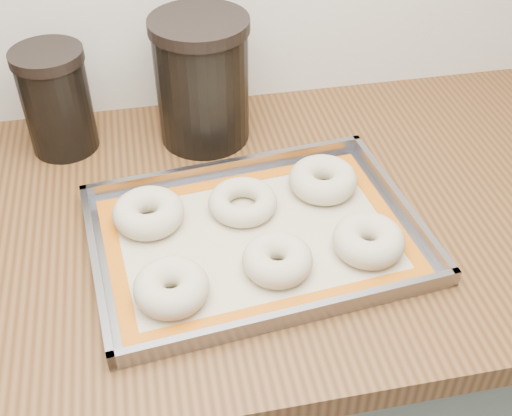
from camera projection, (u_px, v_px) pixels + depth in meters
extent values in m
cube|color=slate|center=(130.00, 408.00, 1.24)|extent=(3.00, 0.65, 0.86)
cube|color=brown|center=(90.00, 240.00, 0.95)|extent=(3.06, 0.68, 0.04)
cube|color=gray|center=(256.00, 239.00, 0.92)|extent=(0.49, 0.38, 0.00)
cube|color=gray|center=(227.00, 167.00, 1.03)|extent=(0.46, 0.06, 0.02)
cube|color=gray|center=(294.00, 316.00, 0.79)|extent=(0.46, 0.06, 0.02)
cube|color=gray|center=(96.00, 266.00, 0.86)|extent=(0.04, 0.33, 0.02)
cube|color=gray|center=(399.00, 202.00, 0.96)|extent=(0.04, 0.33, 0.02)
cube|color=#C6B793|center=(256.00, 237.00, 0.92)|extent=(0.45, 0.33, 0.00)
cube|color=#C05C0C|center=(231.00, 181.00, 1.01)|extent=(0.42, 0.06, 0.00)
cube|color=#C05C0C|center=(287.00, 305.00, 0.82)|extent=(0.42, 0.06, 0.00)
cube|color=#C05C0C|center=(116.00, 266.00, 0.87)|extent=(0.05, 0.25, 0.00)
cube|color=#C05C0C|center=(383.00, 210.00, 0.96)|extent=(0.05, 0.25, 0.00)
torus|color=beige|center=(171.00, 287.00, 0.82)|extent=(0.12, 0.12, 0.04)
torus|color=beige|center=(277.00, 260.00, 0.86)|extent=(0.10, 0.10, 0.04)
torus|color=beige|center=(368.00, 240.00, 0.88)|extent=(0.12, 0.12, 0.04)
torus|color=beige|center=(148.00, 213.00, 0.93)|extent=(0.13, 0.13, 0.04)
torus|color=beige|center=(243.00, 202.00, 0.95)|extent=(0.12, 0.12, 0.03)
torus|color=beige|center=(323.00, 180.00, 0.99)|extent=(0.12, 0.12, 0.04)
cylinder|color=black|center=(58.00, 106.00, 1.04)|extent=(0.11, 0.11, 0.16)
cylinder|color=black|center=(46.00, 56.00, 0.99)|extent=(0.11, 0.11, 0.02)
cylinder|color=black|center=(202.00, 86.00, 1.06)|extent=(0.15, 0.15, 0.20)
cylinder|color=black|center=(199.00, 25.00, 0.99)|extent=(0.16, 0.16, 0.02)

